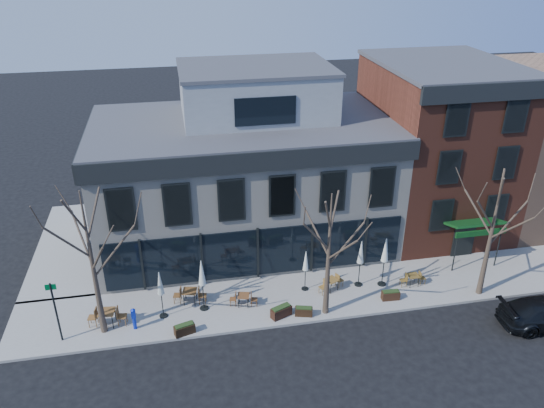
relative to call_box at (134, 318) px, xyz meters
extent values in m
plane|color=black|center=(6.96, 3.30, -0.83)|extent=(120.00, 120.00, 0.00)
cube|color=gray|center=(10.21, 1.15, -0.75)|extent=(33.50, 4.70, 0.15)
cube|color=gray|center=(-4.29, 9.30, -0.75)|extent=(4.50, 12.00, 0.15)
cube|color=beige|center=(6.96, 8.30, 3.17)|extent=(18.00, 10.00, 8.00)
cube|color=#47474C|center=(6.96, 8.30, 7.22)|extent=(18.30, 10.30, 0.30)
cube|color=black|center=(6.96, 3.18, 6.72)|extent=(18.30, 0.25, 1.10)
cube|color=black|center=(-2.16, 8.30, 6.72)|extent=(0.25, 10.30, 1.10)
cube|color=black|center=(6.96, 3.24, 1.07)|extent=(17.20, 0.12, 3.00)
cube|color=black|center=(-2.10, 7.30, 1.07)|extent=(0.12, 7.50, 3.00)
cube|color=gray|center=(7.96, 9.30, 8.77)|extent=(9.00, 6.50, 3.00)
cube|color=brown|center=(19.96, 8.30, 4.67)|extent=(8.00, 10.00, 11.00)
cube|color=#47474C|center=(19.96, 8.30, 10.22)|extent=(8.20, 10.20, 0.25)
cube|color=black|center=(19.96, 3.18, 9.77)|extent=(8.20, 0.25, 1.00)
cube|color=#0D3C14|center=(19.96, 2.45, 2.07)|extent=(3.20, 1.66, 0.67)
cube|color=black|center=(19.96, 3.25, 0.42)|extent=(1.40, 0.10, 2.50)
cone|color=#382B21|center=(-1.54, 0.10, 3.28)|extent=(0.34, 0.34, 7.92)
cylinder|color=#382B21|center=(-0.48, 0.29, 3.85)|extent=(2.23, 0.50, 2.48)
cylinder|color=#382B21|center=(-2.00, 1.07, 4.32)|extent=(1.03, 2.05, 2.14)
cylinder|color=#382B21|center=(-2.39, -0.20, 4.83)|extent=(1.80, 0.75, 2.21)
cylinder|color=#382B21|center=(-1.09, -0.86, 4.23)|extent=(1.03, 2.04, 2.28)
cone|color=#382B21|center=(9.96, -0.60, 2.84)|extent=(0.34, 0.34, 7.04)
cylinder|color=#382B21|center=(10.91, -0.43, 3.35)|extent=(2.00, 0.46, 2.21)
cylinder|color=#382B21|center=(9.55, 0.26, 3.76)|extent=(0.93, 1.84, 1.91)
cylinder|color=#382B21|center=(9.21, -0.87, 4.22)|extent=(1.61, 0.68, 1.97)
cylinder|color=#382B21|center=(10.36, -1.45, 3.68)|extent=(0.93, 1.83, 2.03)
cone|color=#382B21|center=(18.96, -0.60, 3.06)|extent=(0.34, 0.34, 7.48)
cylinder|color=#382B21|center=(19.96, -0.42, 3.60)|extent=(2.12, 0.48, 2.35)
cylinder|color=#382B21|center=(18.53, 0.32, 4.04)|extent=(0.98, 1.94, 2.03)
cylinder|color=#382B21|center=(18.16, -0.89, 4.52)|extent=(1.71, 0.71, 2.09)
cylinder|color=#382B21|center=(19.38, -1.51, 3.95)|extent=(0.98, 1.94, 2.16)
cylinder|color=black|center=(-3.54, -0.20, 1.02)|extent=(0.10, 0.10, 3.40)
cube|color=#005926|center=(-3.54, -0.20, 2.52)|extent=(0.50, 0.04, 0.30)
cylinder|color=#0D24AF|center=(0.00, 0.00, -0.33)|extent=(0.20, 0.20, 0.68)
cube|color=#0D24AF|center=(0.00, 0.00, 0.25)|extent=(0.22, 0.19, 0.49)
cone|color=#0D24AF|center=(0.00, 0.00, 0.54)|extent=(0.25, 0.25, 0.12)
cube|color=brown|center=(-1.37, 0.55, 0.16)|extent=(0.90, 0.90, 0.05)
cylinder|color=black|center=(-1.73, 0.28, -0.26)|extent=(0.05, 0.05, 0.83)
cylinder|color=black|center=(-1.09, 0.19, -0.26)|extent=(0.05, 0.05, 0.83)
cylinder|color=black|center=(-1.64, 0.91, -0.26)|extent=(0.05, 0.05, 0.83)
cylinder|color=black|center=(-1.01, 0.83, -0.26)|extent=(0.05, 0.05, 0.83)
cube|color=brown|center=(2.90, 1.63, 0.09)|extent=(0.88, 0.88, 0.04)
cylinder|color=black|center=(2.55, 1.41, -0.30)|extent=(0.04, 0.04, 0.76)
cylinder|color=black|center=(3.13, 1.28, -0.30)|extent=(0.04, 0.04, 0.76)
cylinder|color=black|center=(2.68, 1.99, -0.30)|extent=(0.04, 0.04, 0.76)
cylinder|color=black|center=(3.26, 1.86, -0.30)|extent=(0.04, 0.04, 0.76)
cube|color=brown|center=(5.74, 0.83, -0.03)|extent=(0.75, 0.75, 0.04)
cylinder|color=black|center=(5.44, 0.64, -0.36)|extent=(0.04, 0.04, 0.64)
cylinder|color=black|center=(5.93, 0.53, -0.36)|extent=(0.04, 0.04, 0.64)
cylinder|color=black|center=(5.56, 1.13, -0.36)|extent=(0.04, 0.04, 0.64)
cylinder|color=black|center=(6.04, 1.01, -0.36)|extent=(0.04, 0.04, 0.64)
cube|color=brown|center=(10.83, 1.27, 0.02)|extent=(0.88, 0.88, 0.04)
cylinder|color=black|center=(10.70, 0.92, -0.33)|extent=(0.04, 0.04, 0.68)
cylinder|color=black|center=(11.18, 1.14, -0.33)|extent=(0.04, 0.04, 0.68)
cylinder|color=black|center=(10.48, 1.40, -0.33)|extent=(0.04, 0.04, 0.68)
cylinder|color=black|center=(10.96, 1.62, -0.33)|extent=(0.04, 0.04, 0.68)
cube|color=brown|center=(15.57, 0.83, -0.03)|extent=(0.63, 0.63, 0.04)
cylinder|color=black|center=(15.32, 0.58, -0.36)|extent=(0.04, 0.04, 0.64)
cylinder|color=black|center=(15.82, 0.59, -0.36)|extent=(0.04, 0.04, 0.64)
cylinder|color=black|center=(15.32, 1.08, -0.36)|extent=(0.04, 0.04, 0.64)
cylinder|color=black|center=(15.82, 1.08, -0.36)|extent=(0.04, 0.04, 0.64)
cylinder|color=black|center=(1.44, 0.71, -0.65)|extent=(0.45, 0.45, 0.06)
cylinder|color=black|center=(1.44, 0.71, 0.44)|extent=(0.05, 0.05, 2.23)
cone|color=#B6BDAF|center=(1.44, 0.71, 1.45)|extent=(0.36, 0.36, 1.32)
cylinder|color=black|center=(3.60, 0.95, -0.64)|extent=(0.49, 0.49, 0.07)
cylinder|color=black|center=(3.60, 0.95, 0.55)|extent=(0.06, 0.06, 2.44)
cone|color=silver|center=(3.60, 0.95, 1.66)|extent=(0.40, 0.40, 1.44)
cylinder|color=black|center=(9.38, 1.62, -0.65)|extent=(0.40, 0.40, 0.05)
cylinder|color=black|center=(9.38, 1.62, 0.33)|extent=(0.05, 0.05, 2.01)
cone|color=white|center=(9.38, 1.62, 1.24)|extent=(0.33, 0.33, 1.19)
cylinder|color=black|center=(12.52, 1.44, -0.64)|extent=(0.46, 0.46, 0.06)
cylinder|color=black|center=(12.52, 1.44, 0.48)|extent=(0.05, 0.05, 2.32)
cone|color=beige|center=(12.52, 1.44, 1.54)|extent=(0.38, 0.38, 1.37)
cylinder|color=black|center=(13.86, 1.21, -0.64)|extent=(0.49, 0.49, 0.07)
cylinder|color=black|center=(13.86, 1.21, 0.55)|extent=(0.06, 0.06, 2.46)
cone|color=silver|center=(13.86, 1.21, 1.67)|extent=(0.40, 0.40, 1.45)
cube|color=black|center=(2.48, -0.90, -0.42)|extent=(1.11, 0.69, 0.52)
cube|color=#1E3314|center=(2.48, -0.90, -0.14)|extent=(0.99, 0.58, 0.08)
cube|color=black|center=(7.55, -0.49, -0.40)|extent=(1.21, 0.85, 0.56)
cube|color=#1E3314|center=(7.55, -0.49, -0.09)|extent=(1.07, 0.73, 0.09)
cube|color=black|center=(8.75, -0.63, -0.45)|extent=(0.99, 0.60, 0.46)
cube|color=#1E3314|center=(8.75, -0.63, -0.20)|extent=(0.88, 0.51, 0.07)
cube|color=black|center=(13.80, -0.20, -0.43)|extent=(1.01, 0.45, 0.49)
cube|color=#1E3314|center=(13.80, -0.20, -0.16)|extent=(0.90, 0.37, 0.08)
camera|label=1|loc=(2.76, -22.38, 17.25)|focal=35.00mm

